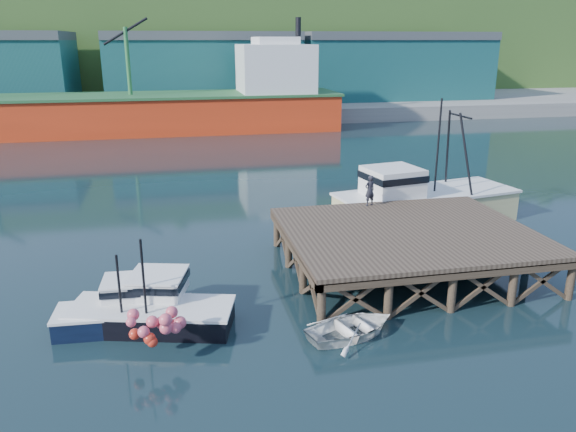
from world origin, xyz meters
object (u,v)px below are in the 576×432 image
object	(u,v)px
trawler	(422,198)
dinghy	(352,327)
boat_black	(154,308)
boat_navy	(125,310)
dockworker	(370,190)

from	to	relation	value
trawler	dinghy	size ratio (longest dim) A/B	3.22
boat_black	trawler	distance (m)	19.32
boat_navy	dockworker	bearing A→B (deg)	32.66
boat_navy	dockworker	world-z (taller)	dockworker
dockworker	dinghy	bearing A→B (deg)	50.81
dinghy	dockworker	distance (m)	11.38
dinghy	dockworker	bearing A→B (deg)	-38.91
boat_navy	trawler	distance (m)	20.22
boat_navy	boat_black	distance (m)	1.16
trawler	boat_navy	bearing A→B (deg)	-160.24
dinghy	boat_black	bearing A→B (deg)	54.90
boat_black	dockworker	size ratio (longest dim) A/B	3.94
boat_black	trawler	bearing A→B (deg)	46.88
boat_black	dinghy	distance (m)	7.98
boat_navy	dockworker	xyz separation A→B (m)	(12.99, 7.42, 2.32)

